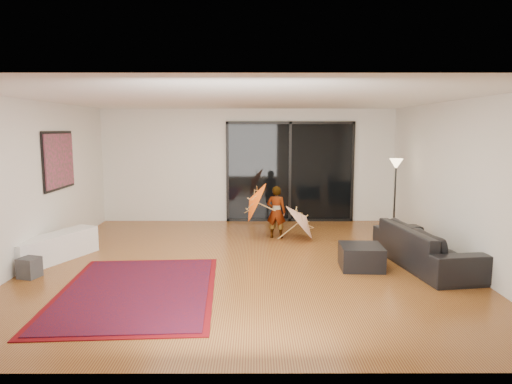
{
  "coord_description": "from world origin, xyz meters",
  "views": [
    {
      "loc": [
        0.16,
        -7.42,
        2.24
      ],
      "look_at": [
        0.18,
        0.71,
        1.1
      ],
      "focal_mm": 32.0,
      "sensor_mm": 36.0,
      "label": 1
    }
  ],
  "objects_px": {
    "sofa": "(426,246)",
    "child": "(276,212)",
    "media_console": "(54,248)",
    "ottoman": "(361,257)"
  },
  "relations": [
    {
      "from": "sofa",
      "to": "child",
      "type": "distance_m",
      "value": 3.06
    },
    {
      "from": "media_console",
      "to": "child",
      "type": "xyz_separation_m",
      "value": [
        3.85,
        1.64,
        0.31
      ]
    },
    {
      "from": "child",
      "to": "sofa",
      "type": "bearing_deg",
      "value": 154.2
    },
    {
      "from": "ottoman",
      "to": "child",
      "type": "bearing_deg",
      "value": 121.64
    },
    {
      "from": "ottoman",
      "to": "media_console",
      "type": "bearing_deg",
      "value": 175.27
    },
    {
      "from": "sofa",
      "to": "child",
      "type": "relative_size",
      "value": 2.08
    },
    {
      "from": "sofa",
      "to": "ottoman",
      "type": "xyz_separation_m",
      "value": [
        -1.08,
        -0.12,
        -0.14
      ]
    },
    {
      "from": "media_console",
      "to": "child",
      "type": "distance_m",
      "value": 4.19
    },
    {
      "from": "media_console",
      "to": "child",
      "type": "height_order",
      "value": "child"
    },
    {
      "from": "child",
      "to": "media_console",
      "type": "bearing_deg",
      "value": 36.91
    }
  ]
}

